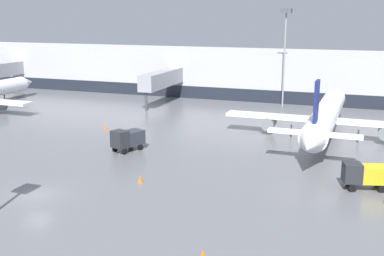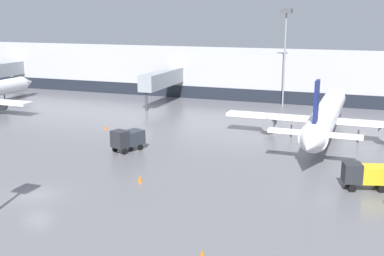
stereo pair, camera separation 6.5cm
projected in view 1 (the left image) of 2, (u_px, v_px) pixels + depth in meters
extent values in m
plane|color=slate|center=(36.00, 195.00, 44.05)|extent=(320.00, 320.00, 0.00)
cube|color=#B2B2B7|center=(225.00, 72.00, 99.71)|extent=(160.00, 16.00, 9.00)
cube|color=#1E232D|center=(213.00, 93.00, 93.11)|extent=(156.80, 0.10, 2.40)
cube|color=#9399A0|center=(162.00, 79.00, 88.05)|extent=(2.60, 14.95, 2.80)
cylinder|color=#3F4247|center=(146.00, 101.00, 82.46)|extent=(0.44, 0.44, 3.20)
cone|color=silver|center=(27.00, 83.00, 97.08)|extent=(2.72, 3.14, 2.69)
cylinder|color=#2D2D33|center=(4.00, 98.00, 91.44)|extent=(0.20, 0.20, 1.42)
cylinder|color=white|center=(326.00, 114.00, 64.14)|extent=(3.63, 27.59, 3.21)
cone|color=white|center=(336.00, 96.00, 78.27)|extent=(3.10, 3.58, 3.05)
cone|color=white|center=(310.00, 144.00, 49.43)|extent=(2.96, 4.86, 2.89)
cube|color=white|center=(325.00, 120.00, 63.66)|extent=(26.86, 2.66, 0.44)
cube|color=white|center=(314.00, 134.00, 52.54)|extent=(10.21, 1.42, 0.35)
cube|color=navy|center=(316.00, 104.00, 51.79)|extent=(0.39, 2.03, 5.22)
cylinder|color=slate|center=(269.00, 123.00, 66.49)|extent=(1.80, 2.51, 1.77)
cylinder|color=#2D2D33|center=(331.00, 118.00, 72.81)|extent=(0.20, 0.20, 1.68)
cylinder|color=#2D2D33|center=(291.00, 131.00, 64.90)|extent=(0.20, 0.20, 1.68)
cylinder|color=#2D2D33|center=(358.00, 136.00, 61.93)|extent=(0.20, 0.20, 1.68)
cube|color=#2D333D|center=(133.00, 137.00, 58.61)|extent=(2.72, 3.03, 1.66)
cube|color=#26282D|center=(120.00, 139.00, 57.09)|extent=(2.28, 2.09, 2.01)
cylinder|color=black|center=(125.00, 152.00, 56.80)|extent=(0.48, 0.74, 0.70)
cylinder|color=black|center=(115.00, 149.00, 57.92)|extent=(0.48, 0.74, 0.70)
cylinder|color=black|center=(140.00, 147.00, 58.65)|extent=(0.48, 0.74, 0.70)
cylinder|color=black|center=(131.00, 145.00, 59.77)|extent=(0.48, 0.74, 0.70)
cube|color=gold|center=(375.00, 174.00, 45.20)|extent=(3.07, 2.49, 1.60)
cube|color=#26282D|center=(352.00, 172.00, 45.32)|extent=(2.05, 2.12, 1.85)
cylinder|color=black|center=(353.00, 188.00, 44.82)|extent=(0.74, 0.43, 0.70)
cylinder|color=black|center=(348.00, 182.00, 46.42)|extent=(0.74, 0.43, 0.70)
cylinder|color=black|center=(382.00, 189.00, 44.63)|extent=(0.74, 0.43, 0.70)
cylinder|color=black|center=(377.00, 183.00, 46.23)|extent=(0.74, 0.43, 0.70)
cone|color=orange|center=(106.00, 127.00, 69.07)|extent=(0.41, 0.41, 0.75)
cone|color=orange|center=(203.00, 254.00, 32.47)|extent=(0.47, 0.47, 0.70)
cone|color=orange|center=(140.00, 179.00, 47.41)|extent=(0.46, 0.46, 0.73)
cylinder|color=gray|center=(284.00, 61.00, 84.42)|extent=(0.30, 0.30, 16.34)
cube|color=#4C4C51|center=(286.00, 11.00, 82.44)|extent=(1.80, 1.80, 0.80)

